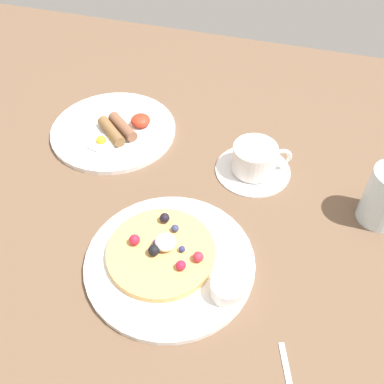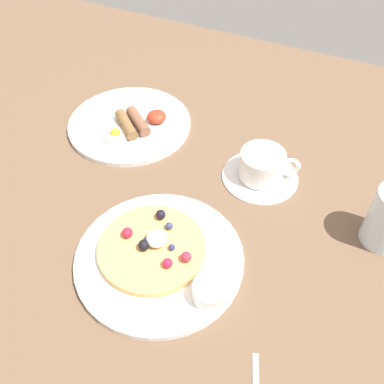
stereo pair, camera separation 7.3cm
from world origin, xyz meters
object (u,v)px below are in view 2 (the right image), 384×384
(pancake_plate, at_px, (159,258))
(breakfast_plate, at_px, (130,124))
(coffee_saucer, at_px, (260,176))
(coffee_cup, at_px, (263,164))
(syrup_ramekin, at_px, (210,292))

(pancake_plate, relative_size, breakfast_plate, 1.04)
(coffee_saucer, bearing_deg, breakfast_plate, 174.26)
(coffee_cup, bearing_deg, pancake_plate, -109.15)
(pancake_plate, bearing_deg, breakfast_plate, 128.33)
(pancake_plate, height_order, coffee_cup, coffee_cup)
(breakfast_plate, bearing_deg, syrup_ramekin, -44.01)
(coffee_cup, bearing_deg, breakfast_plate, 174.36)
(syrup_ramekin, distance_m, coffee_saucer, 0.28)
(pancake_plate, height_order, breakfast_plate, same)
(syrup_ramekin, height_order, breakfast_plate, syrup_ramekin)
(syrup_ramekin, relative_size, coffee_cup, 0.47)
(breakfast_plate, bearing_deg, coffee_saucer, -5.74)
(syrup_ramekin, xyz_separation_m, breakfast_plate, (-0.32, 0.31, -0.02))
(syrup_ramekin, xyz_separation_m, coffee_saucer, (-0.02, 0.28, -0.02))
(syrup_ramekin, relative_size, breakfast_plate, 0.20)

